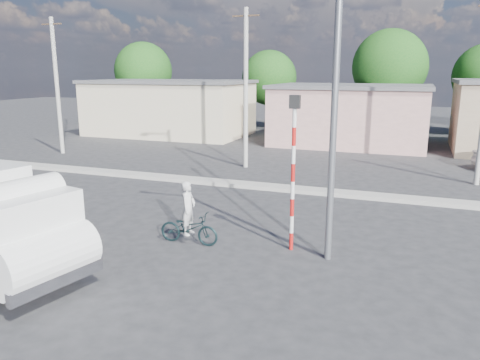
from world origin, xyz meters
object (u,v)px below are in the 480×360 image
(streetlight, at_px, (330,72))
(bicycle, at_px, (189,228))
(traffic_pole, at_px, (293,160))
(cyclist, at_px, (189,218))

(streetlight, bearing_deg, bicycle, -175.50)
(traffic_pole, bearing_deg, cyclist, -168.36)
(bicycle, xyz_separation_m, streetlight, (3.87, 0.30, 4.49))
(bicycle, distance_m, traffic_pole, 3.67)
(cyclist, xyz_separation_m, traffic_pole, (2.93, 0.60, 1.80))
(bicycle, bearing_deg, streetlight, -86.92)
(bicycle, xyz_separation_m, traffic_pole, (2.93, 0.60, 2.12))
(cyclist, distance_m, traffic_pole, 3.50)
(bicycle, height_order, traffic_pole, traffic_pole)
(streetlight, bearing_deg, traffic_pole, 162.27)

